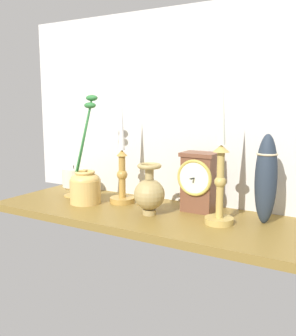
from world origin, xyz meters
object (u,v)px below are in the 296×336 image
object	(u,v)px
candlestick_tall_left	(122,172)
brass_vase_bulbous	(149,192)
brass_vase_jar	(85,184)
pillar_candle_front	(74,180)
tall_ceramic_vase	(266,179)
candlestick_tall_center	(221,177)
mantel_clock	(199,181)

from	to	relation	value
candlestick_tall_left	brass_vase_bulbous	bearing A→B (deg)	-27.14
brass_vase_jar	pillar_candle_front	world-z (taller)	brass_vase_jar
brass_vase_jar	tall_ceramic_vase	world-z (taller)	brass_vase_jar
candlestick_tall_left	brass_vase_jar	world-z (taller)	brass_vase_jar
candlestick_tall_center	brass_vase_bulbous	distance (cm)	22.64
brass_vase_bulbous	tall_ceramic_vase	world-z (taller)	tall_ceramic_vase
tall_ceramic_vase	candlestick_tall_left	bearing A→B (deg)	-178.55
pillar_candle_front	tall_ceramic_vase	xyz separation A→B (cm)	(68.46, 2.26, 7.01)
candlestick_tall_center	pillar_candle_front	size ratio (longest dim) A/B	3.44
tall_ceramic_vase	mantel_clock	bearing A→B (deg)	174.53
candlestick_tall_center	brass_vase_bulbous	xyz separation A→B (cm)	(-21.58, -2.53, -6.36)
mantel_clock	brass_vase_jar	bearing A→B (deg)	-164.48
mantel_clock	candlestick_tall_left	xyz separation A→B (cm)	(-26.75, -3.23, 1.13)
brass_vase_bulbous	candlestick_tall_center	bearing A→B (deg)	6.69
candlestick_tall_left	pillar_candle_front	bearing A→B (deg)	-177.10
mantel_clock	brass_vase_jar	xyz separation A→B (cm)	(-37.01, -10.28, -2.85)
pillar_candle_front	tall_ceramic_vase	size ratio (longest dim) A/B	0.45
candlestick_tall_left	tall_ceramic_vase	distance (cm)	47.87
mantel_clock	candlestick_tall_left	world-z (taller)	candlestick_tall_left
brass_vase_bulbous	tall_ceramic_vase	size ratio (longest dim) A/B	0.62
candlestick_tall_left	pillar_candle_front	xyz separation A→B (cm)	(-20.66, -1.05, -4.93)
mantel_clock	candlestick_tall_left	size ratio (longest dim) A/B	0.52
candlestick_tall_center	brass_vase_jar	world-z (taller)	candlestick_tall_center
mantel_clock	tall_ceramic_vase	xyz separation A→B (cm)	(21.05, -2.02, 3.21)
pillar_candle_front	brass_vase_jar	bearing A→B (deg)	-29.99
tall_ceramic_vase	pillar_candle_front	bearing A→B (deg)	-178.11
candlestick_tall_center	tall_ceramic_vase	xyz separation A→B (cm)	(10.84, 6.57, -0.46)
candlestick_tall_left	candlestick_tall_center	bearing A→B (deg)	-8.25
candlestick_tall_left	candlestick_tall_center	size ratio (longest dim) A/B	0.91
candlestick_tall_left	pillar_candle_front	world-z (taller)	candlestick_tall_left
brass_vase_bulbous	tall_ceramic_vase	distance (cm)	34.19
brass_vase_jar	brass_vase_bulbous	bearing A→B (deg)	-1.87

